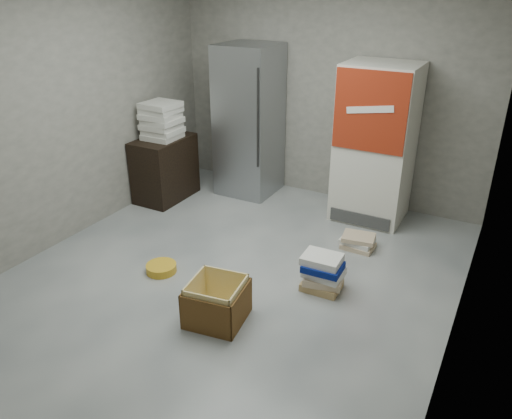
{
  "coord_description": "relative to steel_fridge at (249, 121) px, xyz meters",
  "views": [
    {
      "loc": [
        2.17,
        -3.3,
        2.64
      ],
      "look_at": [
        -0.02,
        0.7,
        0.49
      ],
      "focal_mm": 35.0,
      "sensor_mm": 36.0,
      "label": 1
    }
  ],
  "objects": [
    {
      "name": "bucket_lid",
      "position": [
        0.25,
        -2.21,
        -0.91
      ],
      "size": [
        0.34,
        0.34,
        0.08
      ],
      "primitive_type": "cylinder",
      "rotation": [
        0.0,
        0.0,
        -0.15
      ],
      "color": "gold",
      "rests_on": "ground"
    },
    {
      "name": "coke_cooler",
      "position": [
        1.65,
        -0.01,
        -0.05
      ],
      "size": [
        0.8,
        0.73,
        1.8
      ],
      "color": "silver",
      "rests_on": "ground"
    },
    {
      "name": "wood_shelf",
      "position": [
        -0.83,
        -0.73,
        -0.55
      ],
      "size": [
        0.5,
        0.8,
        0.8
      ],
      "primitive_type": "cube",
      "color": "black",
      "rests_on": "ground"
    },
    {
      "name": "steel_fridge",
      "position": [
        0.0,
        0.0,
        0.0
      ],
      "size": [
        0.7,
        0.72,
        1.9
      ],
      "color": "#9DA0A4",
      "rests_on": "ground"
    },
    {
      "name": "phonebook_stack_side",
      "position": [
        1.79,
        -0.83,
        -0.88
      ],
      "size": [
        0.37,
        0.3,
        0.15
      ],
      "rotation": [
        0.0,
        0.0,
        0.01
      ],
      "color": "#C7AD8B",
      "rests_on": "ground"
    },
    {
      "name": "cardboard_box",
      "position": [
        1.14,
        -2.58,
        -0.8
      ],
      "size": [
        0.52,
        0.52,
        0.37
      ],
      "rotation": [
        0.0,
        0.0,
        0.15
      ],
      "color": "gold",
      "rests_on": "ground"
    },
    {
      "name": "supply_box_stack",
      "position": [
        -0.82,
        -0.73,
        0.08
      ],
      "size": [
        0.44,
        0.43,
        0.45
      ],
      "color": "silver",
      "rests_on": "wood_shelf"
    },
    {
      "name": "ground",
      "position": [
        0.9,
        -2.13,
        -0.95
      ],
      "size": [
        5.0,
        5.0,
        0.0
      ],
      "primitive_type": "plane",
      "color": "#B2B2AE",
      "rests_on": "ground"
    },
    {
      "name": "phonebook_stack_main",
      "position": [
        1.74,
        -1.74,
        -0.78
      ],
      "size": [
        0.4,
        0.33,
        0.35
      ],
      "rotation": [
        0.0,
        0.0,
        0.11
      ],
      "color": "tan",
      "rests_on": "ground"
    },
    {
      "name": "room_shell",
      "position": [
        0.9,
        -2.13,
        0.85
      ],
      "size": [
        4.04,
        5.04,
        2.82
      ],
      "color": "gray",
      "rests_on": "ground"
    }
  ]
}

